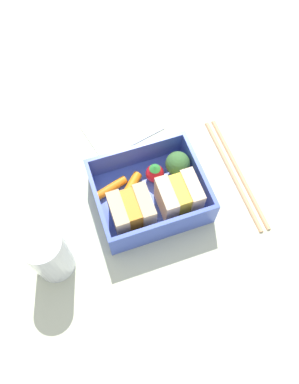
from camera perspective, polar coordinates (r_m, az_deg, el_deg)
name	(u,v)px	position (r cm, az deg, el deg)	size (l,w,h in cm)	color
ground_plane	(150,202)	(60.13, 0.00, -1.57)	(120.00, 120.00, 2.00)	beige
bento_tray	(150,198)	(58.68, 0.00, -0.91)	(16.37, 13.72, 1.20)	#425BC7
bento_rim	(150,190)	(56.10, 0.00, 0.35)	(16.37, 13.72, 4.54)	#425BC7
sandwich_left	(179,196)	(55.22, 4.48, -0.67)	(5.88, 5.36, 5.56)	beige
sandwich_center_left	(132,211)	(54.12, -2.73, -2.92)	(5.88, 5.36, 5.56)	#D9B88B
broccoli_floret	(178,164)	(58.01, 4.31, 4.30)	(3.84, 3.84, 4.63)	#83C55F
strawberry_far_left	(155,173)	(58.27, 0.81, 2.92)	(2.90, 2.90, 3.50)	red
carrot_stick_far_left	(133,183)	(58.40, -2.59, 1.31)	(1.45, 1.45, 3.71)	orange
carrot_stick_left	(111,188)	(58.36, -5.91, 0.61)	(1.32, 1.32, 5.40)	orange
chopstick_pair	(235,170)	(62.89, 12.89, 3.27)	(1.95, 21.42, 0.70)	tan
drinking_glass	(49,254)	(52.69, -15.08, -9.16)	(5.51, 5.51, 9.67)	white
folded_napkin	(120,128)	(66.31, -4.48, 9.72)	(12.43, 8.13, 0.40)	white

